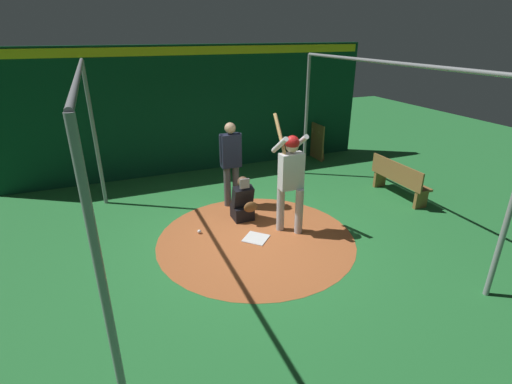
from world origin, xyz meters
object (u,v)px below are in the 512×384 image
at_px(catcher, 243,203).
at_px(bench, 399,179).
at_px(baseball_0, 199,232).
at_px(bat_rack, 314,141).
at_px(batter, 291,174).
at_px(umpire, 231,160).
at_px(home_plate, 256,238).

xyz_separation_m(catcher, bench, (0.27, 3.71, 0.07)).
relative_size(catcher, baseball_0, 12.74).
bearing_deg(bat_rack, bench, 4.00).
distance_m(batter, umpire, 1.68).
bearing_deg(home_plate, batter, 93.96).
relative_size(batter, bench, 1.39).
relative_size(catcher, bat_rack, 0.89).
xyz_separation_m(catcher, umpire, (-0.77, 0.02, 0.68)).
bearing_deg(catcher, bat_rack, 131.95).
xyz_separation_m(catcher, bat_rack, (-3.12, 3.47, 0.12)).
distance_m(home_plate, baseball_0, 1.10).
bearing_deg(home_plate, bat_rack, 138.23).
bearing_deg(bat_rack, home_plate, -41.77).
relative_size(home_plate, catcher, 0.45).
xyz_separation_m(batter, umpire, (-1.55, -0.62, -0.12)).
bearing_deg(batter, bench, 99.55).
xyz_separation_m(umpire, bat_rack, (-2.35, 3.45, -0.56)).
distance_m(catcher, baseball_0, 1.07).
relative_size(batter, baseball_0, 29.92).
height_order(bat_rack, baseball_0, bat_rack).
bearing_deg(bench, home_plate, -81.48).
height_order(home_plate, catcher, catcher).
xyz_separation_m(home_plate, batter, (-0.05, 0.70, 1.15)).
xyz_separation_m(home_plate, bench, (-0.56, 3.77, 0.43)).
bearing_deg(baseball_0, batter, 71.49).
bearing_deg(batter, baseball_0, -108.51).
relative_size(catcher, bench, 0.59).
xyz_separation_m(bat_rack, bench, (3.39, 0.24, -0.05)).
bearing_deg(catcher, umpire, 178.51).
distance_m(home_plate, batter, 1.35).
xyz_separation_m(umpire, baseball_0, (1.01, -1.01, -1.01)).
bearing_deg(bat_rack, batter, -35.93).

